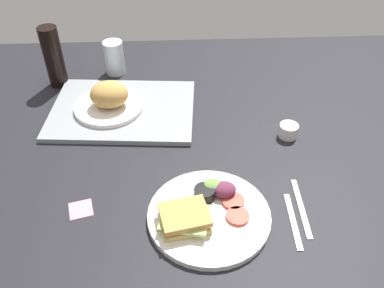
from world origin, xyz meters
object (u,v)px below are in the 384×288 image
(plate_with_salad, at_px, (206,212))
(fork, at_px, (293,220))
(bread_plate_near, at_px, (109,99))
(drinking_glass, at_px, (114,58))
(sticky_note, at_px, (81,209))
(espresso_cup, at_px, (288,131))
(serving_tray, at_px, (123,110))
(knife, at_px, (301,207))
(soda_bottle, at_px, (53,57))

(plate_with_salad, xyz_separation_m, fork, (0.21, -0.02, -0.01))
(bread_plate_near, bearing_deg, drinking_glass, 91.58)
(bread_plate_near, distance_m, drinking_glass, 0.25)
(bread_plate_near, height_order, sticky_note, bread_plate_near)
(plate_with_salad, distance_m, espresso_cup, 0.40)
(bread_plate_near, xyz_separation_m, fork, (0.48, -0.47, -0.05))
(fork, bearing_deg, plate_with_salad, 85.64)
(serving_tray, height_order, bread_plate_near, bread_plate_near)
(knife, bearing_deg, plate_with_salad, 95.94)
(sticky_note, bearing_deg, bread_plate_near, 85.22)
(plate_with_salad, relative_size, fork, 1.73)
(soda_bottle, bearing_deg, plate_with_salad, -52.96)
(knife, xyz_separation_m, sticky_note, (-0.54, 0.02, -0.00))
(fork, height_order, knife, same)
(espresso_cup, bearing_deg, serving_tray, 163.55)
(knife, bearing_deg, soda_bottle, 51.42)
(fork, bearing_deg, bread_plate_near, 48.11)
(drinking_glass, height_order, fork, drinking_glass)
(fork, bearing_deg, soda_bottle, 48.57)
(espresso_cup, relative_size, sticky_note, 1.00)
(knife, bearing_deg, espresso_cup, -4.05)
(espresso_cup, height_order, fork, espresso_cup)
(bread_plate_near, distance_m, fork, 0.67)
(plate_with_salad, distance_m, sticky_note, 0.31)
(serving_tray, height_order, soda_bottle, soda_bottle)
(sticky_note, bearing_deg, fork, -6.95)
(serving_tray, relative_size, bread_plate_near, 2.05)
(knife, relative_size, sticky_note, 3.39)
(soda_bottle, relative_size, sticky_note, 3.77)
(plate_with_salad, distance_m, drinking_glass, 0.75)
(bread_plate_near, relative_size, plate_with_salad, 0.74)
(plate_with_salad, relative_size, soda_bottle, 1.40)
(espresso_cup, bearing_deg, drinking_glass, 143.96)
(bread_plate_near, bearing_deg, soda_bottle, 137.43)
(bread_plate_near, bearing_deg, serving_tray, 4.04)
(serving_tray, xyz_separation_m, fork, (0.44, -0.47, -0.01))
(serving_tray, xyz_separation_m, soda_bottle, (-0.24, 0.18, 0.10))
(bread_plate_near, bearing_deg, espresso_cup, -15.08)
(knife, bearing_deg, sticky_note, 89.72)
(serving_tray, xyz_separation_m, knife, (0.47, -0.43, -0.01))
(drinking_glass, bearing_deg, plate_with_salad, -68.06)
(serving_tray, height_order, espresso_cup, espresso_cup)
(soda_bottle, relative_size, espresso_cup, 3.77)
(drinking_glass, distance_m, knife, 0.85)
(serving_tray, distance_m, espresso_cup, 0.52)
(plate_with_salad, xyz_separation_m, soda_bottle, (-0.47, 0.62, 0.09))
(plate_with_salad, height_order, sticky_note, plate_with_salad)
(drinking_glass, relative_size, knife, 0.63)
(serving_tray, bearing_deg, plate_with_salad, -62.19)
(fork, height_order, sticky_note, fork)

